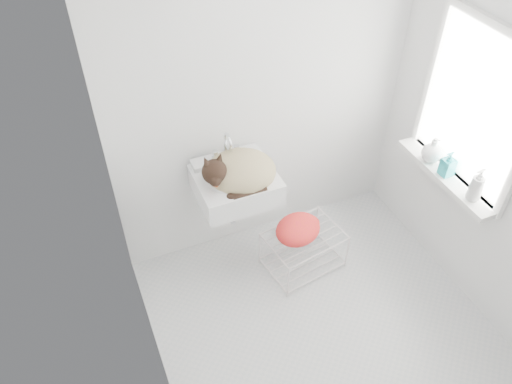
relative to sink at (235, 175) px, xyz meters
name	(u,v)px	position (x,y,z in m)	size (l,w,h in m)	color
floor	(318,318)	(0.31, -0.74, -0.85)	(2.20, 2.00, 0.02)	#B4B8BA
back_wall	(263,96)	(0.31, 0.26, 0.40)	(2.20, 0.02, 2.50)	silver
right_wall	(496,139)	(1.41, -0.74, 0.40)	(0.02, 2.00, 2.50)	silver
left_wall	(136,245)	(-0.79, -0.74, 0.40)	(0.02, 2.00, 2.50)	silver
window_glass	(476,108)	(1.40, -0.54, 0.50)	(0.01, 0.80, 1.00)	white
window_frame	(474,109)	(1.38, -0.54, 0.50)	(0.04, 0.90, 1.10)	white
windowsill	(445,176)	(1.32, -0.54, -0.02)	(0.16, 0.88, 0.04)	white
sink	(235,175)	(0.00, 0.00, 0.00)	(0.54, 0.47, 0.22)	white
faucet	(225,144)	(0.00, 0.18, 0.14)	(0.20, 0.14, 0.20)	silver
cat	(238,172)	(0.01, -0.02, 0.04)	(0.55, 0.49, 0.31)	tan
wire_rack	(303,251)	(0.43, -0.25, -0.70)	(0.54, 0.38, 0.33)	silver
towel	(298,234)	(0.38, -0.24, -0.49)	(0.36, 0.25, 0.15)	#EE5600
bottle_a	(472,199)	(1.31, -0.81, 0.00)	(0.08, 0.08, 0.20)	silver
bottle_b	(445,174)	(1.31, -0.54, 0.00)	(0.08, 0.08, 0.18)	teal
bottle_c	(430,160)	(1.31, -0.37, 0.00)	(0.14, 0.14, 0.18)	white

